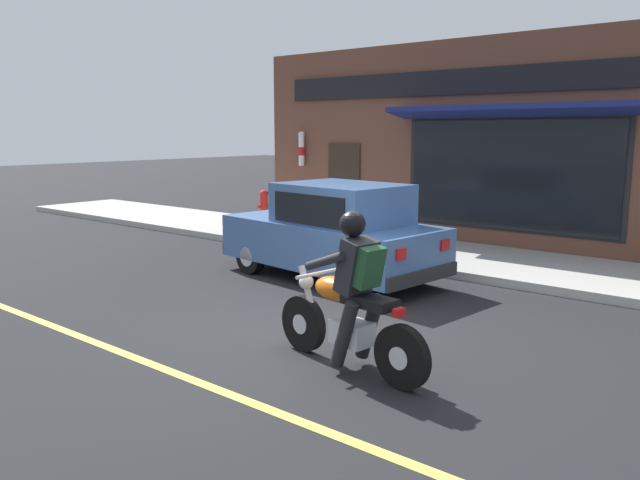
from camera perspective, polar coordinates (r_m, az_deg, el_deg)
ground_plane at (r=7.45m, az=-0.31°, el=-8.72°), size 80.00×80.00×0.00m
sidewalk_curb at (r=12.98m, az=3.27°, el=-0.35°), size 2.60×22.00×0.14m
lane_stripe at (r=8.67m, az=-24.00°, el=-6.88°), size 0.12×19.80×0.01m
storefront_building at (r=13.31m, az=12.55°, el=8.51°), size 1.25×9.92×4.20m
motorcycle_with_rider at (r=6.27m, az=2.82°, el=-5.89°), size 0.64×2.01×1.62m
car_hatchback at (r=10.05m, az=1.25°, el=0.66°), size 2.07×3.94×1.57m
fire_hydrant at (r=14.77m, az=-5.14°, el=2.84°), size 0.36×0.24×0.88m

